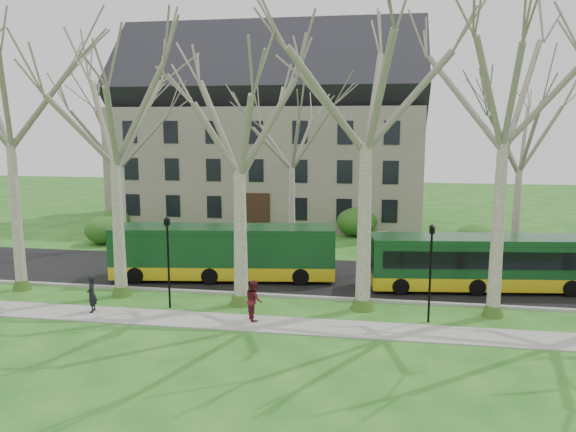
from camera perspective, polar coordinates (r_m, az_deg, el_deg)
The scene contains 13 objects.
ground at distance 27.10m, azimuth 0.96°, elevation -9.30°, with size 120.00×120.00×0.00m, color #1F5E1B.
sidewalk at distance 24.76m, azimuth 0.10°, elevation -11.06°, with size 70.00×2.00×0.06m, color gray.
road at distance 32.30m, azimuth 2.41°, elevation -6.16°, with size 80.00×8.00×0.06m, color black.
curb at distance 28.49m, azimuth 1.41°, elevation -8.21°, with size 80.00×0.25×0.14m, color #A5A39E.
building at distance 50.35m, azimuth -1.78°, elevation 8.68°, with size 26.50×12.20×16.00m.
tree_row_verge at distance 26.02m, azimuth 1.10°, elevation 5.68°, with size 49.00×7.00×14.00m.
tree_row_far at distance 36.85m, azimuth 1.46°, elevation 5.21°, with size 33.00×7.00×12.00m.
lamp_row at distance 25.43m, azimuth 0.65°, elevation -4.51°, with size 36.22×0.22×4.30m.
hedges at distance 41.01m, azimuth -2.61°, elevation -1.42°, with size 30.60×8.60×2.00m.
bus_lead at distance 31.60m, azimuth -6.54°, elevation -3.63°, with size 12.31×2.56×3.08m, color #113D1B, non-canonical shape.
bus_follow at distance 31.10m, azimuth 19.21°, elevation -4.46°, with size 11.66×2.43×2.92m, color #113D1B, non-canonical shape.
pedestrian_a at distance 27.64m, azimuth -19.31°, elevation -7.45°, with size 0.63×0.41×1.73m, color black.
pedestrian_b at distance 25.15m, azimuth -3.48°, elevation -8.52°, with size 0.87×0.68×1.79m, color #5A1421.
Camera 1 is at (3.75, -25.40, 8.67)m, focal length 35.00 mm.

